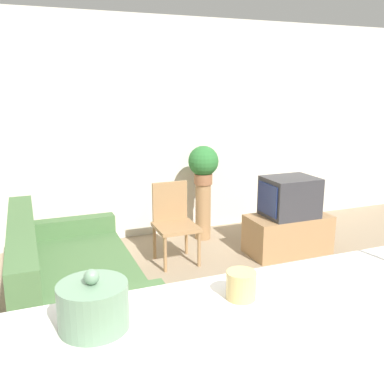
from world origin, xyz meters
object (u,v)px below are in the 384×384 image
Objects in this scene: television at (289,197)px; wooden_chair at (174,219)px; potted_plant at (203,163)px; couch at (70,284)px; decorative_bowl at (93,305)px.

wooden_chair is (-1.29, 0.27, -0.19)m from television.
potted_plant is at bearing 42.23° from wooden_chair.
potted_plant reaches higher than couch.
couch is at bearing -145.84° from wooden_chair.
couch is 3.23× the size of television.
decorative_bowl is (-1.28, -2.87, 0.70)m from wooden_chair.
couch is 2.25m from decorative_bowl.
potted_plant is at bearing 132.31° from television.
decorative_bowl is at bearing -92.45° from couch.
wooden_chair is at bearing 34.16° from couch.
television is at bearing 12.13° from couch.
couch is at bearing -167.87° from television.
decorative_bowl reaches higher than wooden_chair.
wooden_chair reaches higher than couch.
television is 1.11m from potted_plant.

